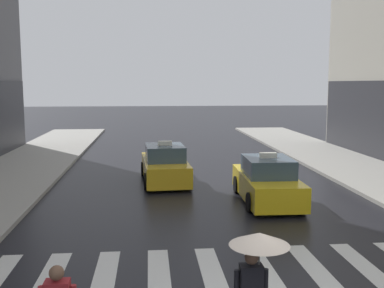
# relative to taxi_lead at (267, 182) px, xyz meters

# --- Properties ---
(crosswalk_markings) EXTENTS (11.30, 2.80, 0.01)m
(crosswalk_markings) POSITION_rel_taxi_lead_xyz_m (-2.23, -5.97, -0.72)
(crosswalk_markings) COLOR silver
(crosswalk_markings) RESTS_ON ground
(taxi_lead) EXTENTS (2.02, 4.58, 1.80)m
(taxi_lead) POSITION_rel_taxi_lead_xyz_m (0.00, 0.00, 0.00)
(taxi_lead) COLOR yellow
(taxi_lead) RESTS_ON ground
(taxi_second) EXTENTS (2.12, 4.63, 1.80)m
(taxi_second) POSITION_rel_taxi_lead_xyz_m (-3.56, 3.67, 0.00)
(taxi_second) COLOR gold
(taxi_second) RESTS_ON ground
(pedestrian_with_umbrella) EXTENTS (0.96, 0.96, 1.94)m
(pedestrian_with_umbrella) POSITION_rel_taxi_lead_xyz_m (-2.56, -9.14, 0.79)
(pedestrian_with_umbrella) COLOR #333338
(pedestrian_with_umbrella) RESTS_ON ground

